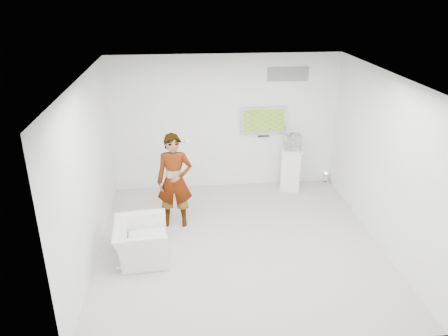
# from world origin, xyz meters

# --- Properties ---
(room) EXTENTS (5.01, 5.01, 3.00)m
(room) POSITION_xyz_m (0.00, 0.00, 1.50)
(room) COLOR #B5AFA6
(room) RESTS_ON ground
(tv) EXTENTS (1.00, 0.08, 0.60)m
(tv) POSITION_xyz_m (0.85, 2.45, 1.55)
(tv) COLOR #B8B8BC
(tv) RESTS_ON room
(logo_decal) EXTENTS (0.90, 0.02, 0.30)m
(logo_decal) POSITION_xyz_m (1.35, 2.49, 2.55)
(logo_decal) COLOR gray
(logo_decal) RESTS_ON room
(person) EXTENTS (0.69, 0.47, 1.84)m
(person) POSITION_xyz_m (-1.12, 0.80, 0.92)
(person) COLOR silver
(person) RESTS_ON room
(armchair) EXTENTS (0.95, 1.07, 0.65)m
(armchair) POSITION_xyz_m (-1.71, -0.27, 0.33)
(armchair) COLOR silver
(armchair) RESTS_ON room
(pedestal) EXTENTS (0.58, 0.58, 0.97)m
(pedestal) POSITION_xyz_m (1.46, 2.16, 0.48)
(pedestal) COLOR white
(pedestal) RESTS_ON room
(floor_uplight) EXTENTS (0.20, 0.20, 0.28)m
(floor_uplight) POSITION_xyz_m (2.35, 2.35, 0.14)
(floor_uplight) COLOR white
(floor_uplight) RESTS_ON room
(vitrine) EXTENTS (0.34, 0.34, 0.33)m
(vitrine) POSITION_xyz_m (1.46, 2.16, 1.13)
(vitrine) COLOR white
(vitrine) RESTS_ON pedestal
(console) EXTENTS (0.08, 0.16, 0.21)m
(console) POSITION_xyz_m (1.46, 2.16, 1.07)
(console) COLOR white
(console) RESTS_ON pedestal
(wii_remote) EXTENTS (0.08, 0.14, 0.03)m
(wii_remote) POSITION_xyz_m (-0.87, 0.94, 1.66)
(wii_remote) COLOR white
(wii_remote) RESTS_ON person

